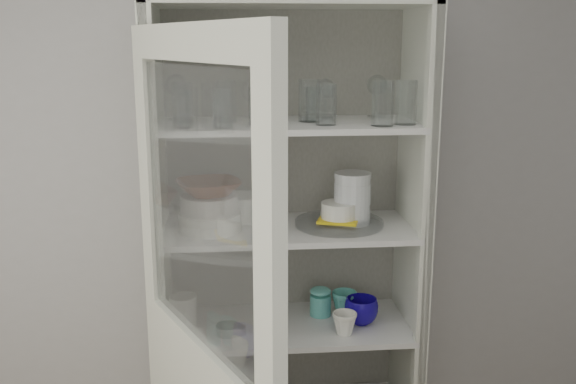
% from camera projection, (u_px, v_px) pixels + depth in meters
% --- Properties ---
extents(wall_back, '(3.60, 0.02, 2.60)m').
position_uv_depth(wall_back, '(235.00, 203.00, 2.65)').
color(wall_back, '#A6A6A5').
rests_on(wall_back, ground).
extents(pantry_cabinet, '(1.00, 0.45, 2.10)m').
position_uv_depth(pantry_cabinet, '(287.00, 297.00, 2.59)').
color(pantry_cabinet, silver).
rests_on(pantry_cabinet, floor).
extents(tumbler_0, '(0.08, 0.08, 0.13)m').
position_uv_depth(tumbler_0, '(222.00, 109.00, 2.19)').
color(tumbler_0, silver).
rests_on(tumbler_0, shelf_glass).
extents(tumbler_1, '(0.07, 0.07, 0.13)m').
position_uv_depth(tumbler_1, '(183.00, 109.00, 2.19)').
color(tumbler_1, silver).
rests_on(tumbler_1, shelf_glass).
extents(tumbler_2, '(0.08, 0.08, 0.14)m').
position_uv_depth(tumbler_2, '(266.00, 106.00, 2.21)').
color(tumbler_2, silver).
rests_on(tumbler_2, shelf_glass).
extents(tumbler_3, '(0.07, 0.07, 0.14)m').
position_uv_depth(tumbler_3, '(258.00, 106.00, 2.24)').
color(tumbler_3, silver).
rests_on(tumbler_3, shelf_glass).
extents(tumbler_4, '(0.09, 0.09, 0.14)m').
position_uv_depth(tumbler_4, '(326.00, 105.00, 2.26)').
color(tumbler_4, silver).
rests_on(tumbler_4, shelf_glass).
extents(tumbler_5, '(0.10, 0.10, 0.16)m').
position_uv_depth(tumbler_5, '(383.00, 104.00, 2.23)').
color(tumbler_5, silver).
rests_on(tumbler_5, shelf_glass).
extents(tumbler_6, '(0.09, 0.09, 0.16)m').
position_uv_depth(tumbler_6, '(406.00, 102.00, 2.27)').
color(tumbler_6, silver).
rests_on(tumbler_6, shelf_glass).
extents(tumbler_7, '(0.08, 0.08, 0.15)m').
position_uv_depth(tumbler_7, '(183.00, 103.00, 2.30)').
color(tumbler_7, silver).
rests_on(tumbler_7, shelf_glass).
extents(tumbler_8, '(0.10, 0.10, 0.15)m').
position_uv_depth(tumbler_8, '(226.00, 101.00, 2.34)').
color(tumbler_8, silver).
rests_on(tumbler_8, shelf_glass).
extents(tumbler_9, '(0.08, 0.08, 0.15)m').
position_uv_depth(tumbler_9, '(267.00, 102.00, 2.34)').
color(tumbler_9, silver).
rests_on(tumbler_9, shelf_glass).
extents(tumbler_10, '(0.07, 0.07, 0.13)m').
position_uv_depth(tumbler_10, '(314.00, 104.00, 2.37)').
color(tumbler_10, silver).
rests_on(tumbler_10, shelf_glass).
extents(tumbler_11, '(0.10, 0.10, 0.16)m').
position_uv_depth(tumbler_11, '(309.00, 101.00, 2.35)').
color(tumbler_11, silver).
rests_on(tumbler_11, shelf_glass).
extents(goblet_0, '(0.08, 0.08, 0.19)m').
position_uv_depth(goblet_0, '(177.00, 95.00, 2.39)').
color(goblet_0, silver).
rests_on(goblet_0, shelf_glass).
extents(goblet_1, '(0.07, 0.07, 0.17)m').
position_uv_depth(goblet_1, '(266.00, 97.00, 2.45)').
color(goblet_1, silver).
rests_on(goblet_1, shelf_glass).
extents(goblet_2, '(0.07, 0.07, 0.17)m').
position_uv_depth(goblet_2, '(325.00, 97.00, 2.44)').
color(goblet_2, silver).
rests_on(goblet_2, shelf_glass).
extents(goblet_3, '(0.08, 0.08, 0.18)m').
position_uv_depth(goblet_3, '(377.00, 94.00, 2.49)').
color(goblet_3, silver).
rests_on(goblet_3, shelf_glass).
extents(plate_stack_front, '(0.23, 0.23, 0.07)m').
position_uv_depth(plate_stack_front, '(210.00, 221.00, 2.39)').
color(plate_stack_front, white).
rests_on(plate_stack_front, shelf_plates).
extents(plate_stack_back, '(0.19, 0.19, 0.10)m').
position_uv_depth(plate_stack_back, '(244.00, 207.00, 2.55)').
color(plate_stack_back, white).
rests_on(plate_stack_back, shelf_plates).
extents(cream_bowl, '(0.28, 0.28, 0.07)m').
position_uv_depth(cream_bowl, '(209.00, 204.00, 2.38)').
color(cream_bowl, silver).
rests_on(cream_bowl, plate_stack_front).
extents(terracotta_bowl, '(0.28, 0.28, 0.06)m').
position_uv_depth(terracotta_bowl, '(209.00, 188.00, 2.36)').
color(terracotta_bowl, '#622C1A').
rests_on(terracotta_bowl, cream_bowl).
extents(glass_platter, '(0.43, 0.43, 0.02)m').
position_uv_depth(glass_platter, '(339.00, 223.00, 2.46)').
color(glass_platter, silver).
rests_on(glass_platter, shelf_plates).
extents(yellow_trivet, '(0.19, 0.19, 0.01)m').
position_uv_depth(yellow_trivet, '(339.00, 219.00, 2.46)').
color(yellow_trivet, yellow).
rests_on(yellow_trivet, glass_platter).
extents(white_ramekin, '(0.16, 0.16, 0.06)m').
position_uv_depth(white_ramekin, '(339.00, 210.00, 2.45)').
color(white_ramekin, white).
rests_on(white_ramekin, yellow_trivet).
extents(grey_bowl_stack, '(0.14, 0.14, 0.20)m').
position_uv_depth(grey_bowl_stack, '(352.00, 198.00, 2.47)').
color(grey_bowl_stack, silver).
rests_on(grey_bowl_stack, shelf_plates).
extents(mug_blue, '(0.14, 0.14, 0.10)m').
position_uv_depth(mug_blue, '(361.00, 311.00, 2.53)').
color(mug_blue, navy).
rests_on(mug_blue, shelf_mugs).
extents(mug_teal, '(0.11, 0.11, 0.10)m').
position_uv_depth(mug_teal, '(344.00, 303.00, 2.62)').
color(mug_teal, teal).
rests_on(mug_teal, shelf_mugs).
extents(mug_white, '(0.11, 0.11, 0.09)m').
position_uv_depth(mug_white, '(345.00, 323.00, 2.44)').
color(mug_white, white).
rests_on(mug_white, shelf_mugs).
extents(teal_jar, '(0.09, 0.09, 0.10)m').
position_uv_depth(teal_jar, '(320.00, 303.00, 2.61)').
color(teal_jar, teal).
rests_on(teal_jar, shelf_mugs).
extents(measuring_cups, '(0.09, 0.09, 0.04)m').
position_uv_depth(measuring_cups, '(228.00, 329.00, 2.44)').
color(measuring_cups, '#AAAAAA').
rests_on(measuring_cups, shelf_mugs).
extents(white_canister, '(0.12, 0.12, 0.12)m').
position_uv_depth(white_canister, '(184.00, 311.00, 2.51)').
color(white_canister, white).
rests_on(white_canister, shelf_mugs).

